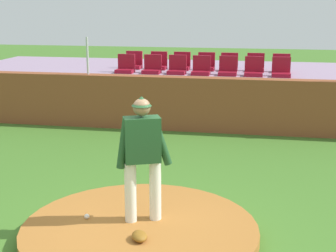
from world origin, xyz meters
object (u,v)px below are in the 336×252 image
(stadium_chair_4, at_px, (228,69))
(pitcher, at_px, (142,150))
(stadium_chair_3, at_px, (201,69))
(stadium_chair_11, at_px, (229,65))
(baseball, at_px, (87,216))
(stadium_chair_2, at_px, (177,68))
(stadium_chair_9, at_px, (182,64))
(stadium_chair_7, at_px, (134,63))
(stadium_chair_12, at_px, (255,66))
(stadium_chair_0, at_px, (126,67))
(stadium_chair_6, at_px, (281,70))
(stadium_chair_8, at_px, (158,64))
(stadium_chair_1, at_px, (152,67))
(stadium_chair_13, at_px, (281,66))
(fielding_glove, at_px, (139,236))
(stadium_chair_10, at_px, (206,65))
(stadium_chair_5, at_px, (254,70))

(stadium_chair_4, bearing_deg, pitcher, 84.34)
(stadium_chair_3, distance_m, stadium_chair_11, 1.13)
(baseball, relative_size, stadium_chair_2, 0.15)
(stadium_chair_9, bearing_deg, stadium_chair_11, 179.00)
(stadium_chair_3, bearing_deg, stadium_chair_7, -23.37)
(pitcher, relative_size, stadium_chair_12, 3.57)
(baseball, height_order, stadium_chair_7, stadium_chair_7)
(stadium_chair_0, relative_size, stadium_chair_6, 1.00)
(stadium_chair_3, distance_m, stadium_chair_8, 1.62)
(stadium_chair_1, distance_m, stadium_chair_9, 1.13)
(stadium_chair_12, bearing_deg, baseball, 74.59)
(stadium_chair_3, height_order, stadium_chair_13, same)
(stadium_chair_1, bearing_deg, stadium_chair_7, -50.05)
(stadium_chair_12, bearing_deg, stadium_chair_11, 3.84)
(stadium_chair_12, bearing_deg, stadium_chair_6, 126.28)
(stadium_chair_1, bearing_deg, stadium_chair_9, -126.88)
(stadium_chair_1, relative_size, stadium_chair_3, 1.00)
(stadium_chair_11, bearing_deg, stadium_chair_13, 179.68)
(fielding_glove, xyz_separation_m, stadium_chair_12, (1.31, 8.51, 1.22))
(stadium_chair_10, bearing_deg, stadium_chair_12, -178.59)
(stadium_chair_2, xyz_separation_m, stadium_chair_4, (1.37, -0.01, 0.00))
(fielding_glove, xyz_separation_m, stadium_chair_6, (1.99, 7.59, 1.22))
(stadium_chair_6, height_order, stadium_chair_10, same)
(stadium_chair_0, height_order, stadium_chair_1, same)
(stadium_chair_3, relative_size, stadium_chair_6, 1.00)
(stadium_chair_13, bearing_deg, stadium_chair_1, 13.99)
(stadium_chair_1, xyz_separation_m, stadium_chair_13, (3.49, 0.87, 0.00))
(stadium_chair_5, relative_size, stadium_chair_9, 1.00)
(stadium_chair_3, distance_m, stadium_chair_6, 2.10)
(fielding_glove, xyz_separation_m, stadium_chair_3, (-0.12, 7.57, 1.22))
(stadium_chair_0, height_order, stadium_chair_3, same)
(fielding_glove, height_order, stadium_chair_2, stadium_chair_2)
(stadium_chair_5, bearing_deg, stadium_chair_12, -92.15)
(stadium_chair_1, distance_m, stadium_chair_3, 1.35)
(pitcher, height_order, stadium_chair_9, pitcher)
(pitcher, relative_size, stadium_chair_2, 3.57)
(fielding_glove, distance_m, stadium_chair_1, 7.82)
(pitcher, relative_size, baseball, 24.14)
(stadium_chair_4, distance_m, stadium_chair_6, 1.39)
(baseball, bearing_deg, stadium_chair_3, 83.71)
(stadium_chair_4, distance_m, stadium_chair_9, 1.65)
(stadium_chair_0, bearing_deg, stadium_chair_11, -162.44)
(stadium_chair_8, bearing_deg, pitcher, 99.96)
(pitcher, distance_m, stadium_chair_7, 8.15)
(pitcher, bearing_deg, stadium_chair_12, 57.30)
(stadium_chair_5, bearing_deg, stadium_chair_4, -0.06)
(stadium_chair_5, relative_size, stadium_chair_11, 1.00)
(baseball, relative_size, stadium_chair_4, 0.15)
(stadium_chair_8, distance_m, stadium_chair_11, 2.05)
(stadium_chair_5, height_order, stadium_chair_6, same)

